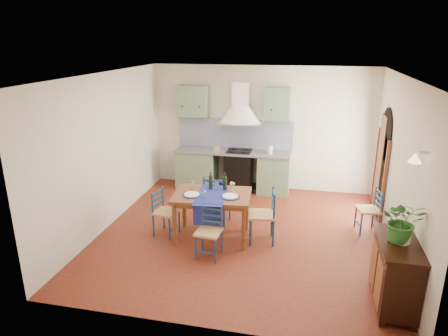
{
  "coord_description": "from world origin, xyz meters",
  "views": [
    {
      "loc": [
        1.06,
        -6.37,
        3.36
      ],
      "look_at": [
        -0.39,
        0.3,
        1.13
      ],
      "focal_mm": 32.0,
      "sensor_mm": 36.0,
      "label": 1
    }
  ],
  "objects": [
    {
      "name": "right_wall",
      "position": [
        2.5,
        0.28,
        1.34
      ],
      "size": [
        0.26,
        5.0,
        2.8
      ],
      "color": "beige",
      "rests_on": "ground"
    },
    {
      "name": "left_wall",
      "position": [
        -2.5,
        0.0,
        1.4
      ],
      "size": [
        0.04,
        5.0,
        2.8
      ],
      "primitive_type": "cube",
      "color": "beige",
      "rests_on": "ground"
    },
    {
      "name": "chair_spare",
      "position": [
        2.23,
        0.61,
        0.42
      ],
      "size": [
        0.45,
        0.45,
        0.8
      ],
      "color": "navy",
      "rests_on": "ground"
    },
    {
      "name": "sideboard",
      "position": [
        2.26,
        -1.56,
        0.51
      ],
      "size": [
        0.5,
        1.05,
        0.94
      ],
      "color": "black",
      "rests_on": "ground"
    },
    {
      "name": "ceiling",
      "position": [
        0.0,
        0.0,
        2.8
      ],
      "size": [
        5.0,
        5.0,
        0.01
      ],
      "primitive_type": "cube",
      "color": "white",
      "rests_on": "back_wall"
    },
    {
      "name": "dining_table",
      "position": [
        -0.48,
        -0.25,
        0.73
      ],
      "size": [
        1.38,
        1.06,
        1.15
      ],
      "color": "brown",
      "rests_on": "ground"
    },
    {
      "name": "potted_plant",
      "position": [
        2.26,
        -1.54,
        1.21
      ],
      "size": [
        0.52,
        0.46,
        0.56
      ],
      "primitive_type": "imported",
      "rotation": [
        0.0,
        0.0,
        -0.05
      ],
      "color": "#286427",
      "rests_on": "sideboard"
    },
    {
      "name": "floor",
      "position": [
        0.0,
        0.0,
        0.0
      ],
      "size": [
        5.0,
        5.0,
        0.0
      ],
      "primitive_type": "plane",
      "color": "#4C1E10",
      "rests_on": "ground"
    },
    {
      "name": "chair_far",
      "position": [
        -0.54,
        0.35,
        0.5
      ],
      "size": [
        0.49,
        0.49,
        0.97
      ],
      "color": "navy",
      "rests_on": "ground"
    },
    {
      "name": "chair_left",
      "position": [
        -1.34,
        -0.28,
        0.43
      ],
      "size": [
        0.46,
        0.46,
        0.83
      ],
      "color": "navy",
      "rests_on": "ground"
    },
    {
      "name": "chair_near",
      "position": [
        -0.39,
        -0.84,
        0.42
      ],
      "size": [
        0.42,
        0.42,
        0.82
      ],
      "color": "navy",
      "rests_on": "ground"
    },
    {
      "name": "back_wall",
      "position": [
        -0.47,
        2.29,
        1.05
      ],
      "size": [
        5.0,
        0.96,
        2.8
      ],
      "color": "beige",
      "rests_on": "ground"
    },
    {
      "name": "chair_right",
      "position": [
        0.4,
        -0.17,
        0.49
      ],
      "size": [
        0.5,
        0.5,
        0.94
      ],
      "color": "navy",
      "rests_on": "ground"
    }
  ]
}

